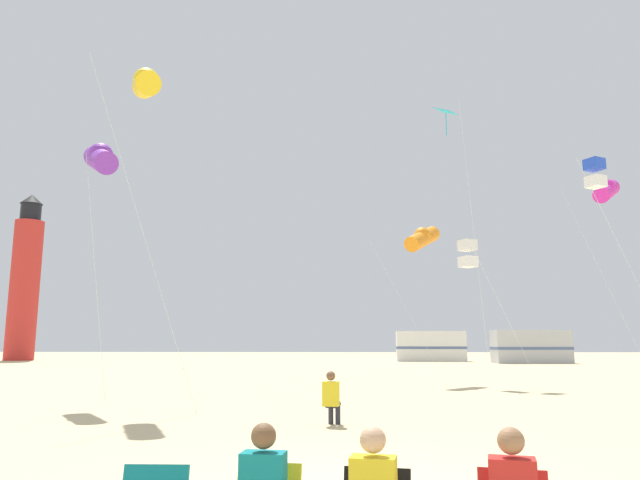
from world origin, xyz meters
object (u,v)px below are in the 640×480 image
at_px(kite_box_blue, 595,174).
at_px(rv_van_silver, 531,347).
at_px(kite_flyer_standing, 332,397).
at_px(kite_tube_gold, 146,84).
at_px(kite_tube_violet, 100,159).
at_px(kite_tube_magenta, 606,190).
at_px(kite_box_white, 468,254).
at_px(rv_van_white, 431,346).
at_px(kite_diamond_cyan, 448,124).
at_px(lighthouse_distant, 25,281).
at_px(kite_tube_orange, 422,238).

bearing_deg(kite_box_blue, rv_van_silver, 78.09).
distance_m(kite_flyer_standing, kite_box_blue, 15.71).
distance_m(kite_box_blue, kite_tube_gold, 16.88).
bearing_deg(rv_van_silver, kite_tube_violet, -126.85).
distance_m(kite_tube_gold, kite_tube_magenta, 19.72).
height_order(kite_box_white, rv_van_white, kite_box_white).
bearing_deg(kite_box_blue, rv_van_white, 92.67).
relative_size(kite_diamond_cyan, lighthouse_distant, 0.76).
height_order(kite_box_blue, kite_tube_gold, kite_tube_gold).
relative_size(kite_diamond_cyan, kite_tube_orange, 1.80).
height_order(kite_tube_magenta, rv_van_white, kite_tube_magenta).
distance_m(kite_tube_gold, rv_van_silver, 42.86).
relative_size(kite_tube_violet, kite_tube_magenta, 0.90).
height_order(kite_box_blue, lighthouse_distant, lighthouse_distant).
bearing_deg(rv_van_white, rv_van_silver, -28.65).
height_order(kite_flyer_standing, kite_box_white, kite_box_white).
bearing_deg(kite_box_blue, kite_tube_gold, -158.15).
bearing_deg(rv_van_silver, kite_diamond_cyan, -116.31).
relative_size(kite_tube_violet, rv_van_silver, 1.24).
bearing_deg(kite_tube_orange, kite_diamond_cyan, 16.98).
relative_size(kite_diamond_cyan, rv_van_silver, 1.96).
height_order(kite_diamond_cyan, kite_tube_magenta, kite_diamond_cyan).
xyz_separation_m(kite_flyer_standing, kite_tube_magenta, (11.81, 12.35, 7.72)).
relative_size(kite_diamond_cyan, kite_tube_magenta, 1.42).
xyz_separation_m(kite_diamond_cyan, kite_tube_gold, (-10.85, -10.54, -2.63)).
relative_size(kite_tube_violet, kite_box_white, 1.35).
relative_size(kite_tube_gold, kite_tube_violet, 1.24).
distance_m(kite_box_blue, lighthouse_distant, 54.99).
distance_m(kite_tube_violet, kite_box_white, 14.75).
bearing_deg(kite_tube_gold, kite_box_white, 36.88).
bearing_deg(lighthouse_distant, rv_van_white, -1.66).
height_order(kite_tube_orange, rv_van_silver, kite_tube_orange).
distance_m(kite_diamond_cyan, kite_tube_magenta, 7.57).
bearing_deg(kite_box_blue, kite_tube_orange, 148.37).
xyz_separation_m(kite_diamond_cyan, kite_tube_violet, (-12.53, -9.49, -4.57)).
bearing_deg(kite_diamond_cyan, rv_van_silver, 66.52).
xyz_separation_m(kite_box_blue, rv_van_white, (-1.61, 34.49, -6.85)).
distance_m(kite_flyer_standing, rv_van_white, 44.64).
height_order(kite_diamond_cyan, lighthouse_distant, lighthouse_distant).
relative_size(kite_flyer_standing, lighthouse_distant, 0.07).
bearing_deg(kite_tube_gold, rv_van_white, 71.01).
bearing_deg(kite_tube_violet, kite_tube_magenta, 23.36).
xyz_separation_m(rv_van_white, rv_van_silver, (7.87, -4.78, 0.00)).
bearing_deg(rv_van_white, kite_flyer_standing, -98.31).
relative_size(kite_tube_violet, rv_van_white, 1.24).
distance_m(kite_tube_violet, kite_tube_magenta, 20.77).
height_order(kite_box_blue, kite_tube_magenta, kite_tube_magenta).
height_order(kite_flyer_standing, kite_tube_magenta, kite_tube_magenta).
distance_m(kite_flyer_standing, rv_van_silver, 42.33).
xyz_separation_m(kite_tube_gold, kite_tube_magenta, (17.37, 9.28, -1.02)).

